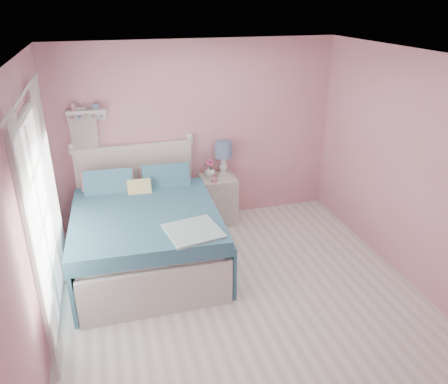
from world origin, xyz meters
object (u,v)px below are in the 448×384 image
table_lamp (223,152)px  vase (210,171)px  bed (145,233)px  nightstand (218,200)px  teacup (215,179)px

table_lamp → vase: (-0.21, -0.02, -0.26)m
table_lamp → vase: size_ratio=2.91×
bed → table_lamp: (1.26, 0.90, 0.65)m
nightstand → table_lamp: 0.71m
bed → teacup: (1.07, 0.68, 0.34)m
nightstand → vase: (-0.10, 0.06, 0.44)m
bed → nightstand: size_ratio=3.04×
teacup → nightstand: bearing=58.0°
table_lamp → teacup: 0.42m
nightstand → vase: 0.46m
vase → bed: bearing=-140.2°
vase → teacup: vase is taller
bed → teacup: size_ratio=21.29×
nightstand → vase: size_ratio=4.21×
bed → nightstand: (1.15, 0.81, -0.05)m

